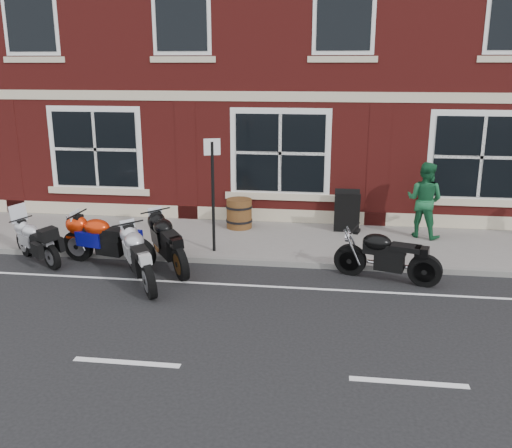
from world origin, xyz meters
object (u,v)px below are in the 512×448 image
object	(u,v)px
parking_sign	(213,187)
moto_naked_black	(385,254)
moto_sport_red	(107,238)
barrel_planter	(239,213)
moto_touring_silver	(37,240)
moto_sport_silver	(141,255)
a_board_sign	(347,211)
pedestrian_right	(424,200)
moto_sport_black	(170,240)

from	to	relation	value
parking_sign	moto_naked_black	bearing A→B (deg)	-34.87
moto_sport_red	barrel_planter	world-z (taller)	moto_sport_red
moto_touring_silver	moto_sport_silver	world-z (taller)	moto_touring_silver
a_board_sign	parking_sign	size ratio (longest dim) A/B	0.41
a_board_sign	moto_touring_silver	bearing A→B (deg)	-156.21
pedestrian_right	moto_touring_silver	bearing A→B (deg)	45.93
moto_sport_black	moto_sport_silver	world-z (taller)	moto_sport_black
moto_touring_silver	parking_sign	bearing A→B (deg)	-39.98
moto_naked_black	parking_sign	size ratio (longest dim) A/B	0.83
a_board_sign	parking_sign	world-z (taller)	parking_sign
moto_sport_red	moto_sport_black	size ratio (longest dim) A/B	1.11
moto_sport_red	a_board_sign	size ratio (longest dim) A/B	2.15
moto_naked_black	barrel_planter	world-z (taller)	moto_naked_black
moto_touring_silver	moto_sport_black	size ratio (longest dim) A/B	0.77
barrel_planter	parking_sign	size ratio (longest dim) A/B	0.30
moto_naked_black	parking_sign	xyz separation A→B (m)	(-3.69, 1.00, 1.03)
moto_sport_silver	moto_sport_black	bearing A→B (deg)	42.04
moto_sport_black	a_board_sign	size ratio (longest dim) A/B	1.93
pedestrian_right	barrel_planter	bearing A→B (deg)	26.41
moto_sport_red	pedestrian_right	world-z (taller)	pedestrian_right
moto_sport_red	pedestrian_right	size ratio (longest dim) A/B	1.22
moto_sport_silver	pedestrian_right	xyz separation A→B (m)	(5.88, 3.59, 0.46)
moto_naked_black	a_board_sign	xyz separation A→B (m)	(-0.71, 2.99, 0.09)
moto_naked_black	pedestrian_right	xyz separation A→B (m)	(1.11, 2.77, 0.48)
barrel_planter	moto_sport_silver	bearing A→B (deg)	-109.44
moto_sport_red	a_board_sign	xyz separation A→B (m)	(5.13, 2.86, 0.05)
moto_sport_black	moto_sport_silver	size ratio (longest dim) A/B	1.01
moto_sport_black	pedestrian_right	world-z (taller)	pedestrian_right
a_board_sign	barrel_planter	xyz separation A→B (m)	(-2.72, -0.04, -0.14)
pedestrian_right	moto_sport_black	bearing A→B (deg)	53.69
moto_sport_red	parking_sign	xyz separation A→B (m)	(2.15, 0.87, 0.99)
moto_sport_black	moto_sport_silver	xyz separation A→B (m)	(-0.30, -0.97, -0.02)
moto_sport_silver	pedestrian_right	bearing A→B (deg)	0.78
moto_sport_red	barrel_planter	xyz separation A→B (m)	(2.41, 2.82, -0.09)
barrel_planter	moto_naked_black	bearing A→B (deg)	-40.59
moto_touring_silver	moto_sport_black	world-z (taller)	moto_touring_silver
moto_naked_black	moto_touring_silver	bearing A→B (deg)	106.85
pedestrian_right	a_board_sign	world-z (taller)	pedestrian_right
moto_sport_silver	moto_sport_red	bearing A→B (deg)	108.24
moto_sport_silver	parking_sign	world-z (taller)	parking_sign
moto_sport_black	a_board_sign	xyz separation A→B (m)	(3.75, 2.83, 0.05)
moto_sport_black	barrel_planter	size ratio (longest dim) A/B	2.67
moto_sport_red	a_board_sign	world-z (taller)	a_board_sign
moto_sport_red	moto_sport_silver	world-z (taller)	moto_sport_red
moto_naked_black	a_board_sign	world-z (taller)	a_board_sign
moto_sport_red	a_board_sign	distance (m)	5.87
parking_sign	moto_sport_red	bearing A→B (deg)	-177.70
moto_sport_silver	parking_sign	bearing A→B (deg)	28.74
pedestrian_right	parking_sign	world-z (taller)	parking_sign
moto_touring_silver	moto_sport_black	bearing A→B (deg)	-52.38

